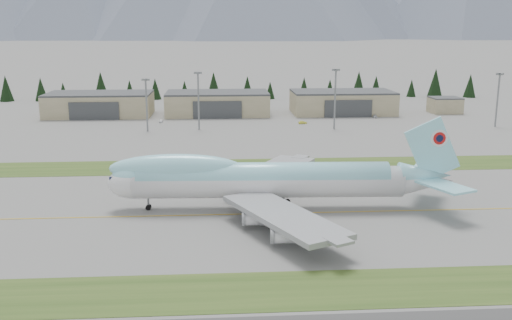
{
  "coord_description": "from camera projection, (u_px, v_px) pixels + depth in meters",
  "views": [
    {
      "loc": [
        -14.61,
        -119.94,
        40.18
      ],
      "look_at": [
        -5.39,
        18.37,
        8.0
      ],
      "focal_mm": 40.0,
      "sensor_mm": 36.0,
      "label": 1
    }
  ],
  "objects": [
    {
      "name": "service_vehicle_a",
      "position": [
        161.0,
        122.0,
        248.3
      ],
      "size": [
        1.55,
        3.69,
        1.25
      ],
      "primitive_type": "imported",
      "rotation": [
        0.0,
        0.0,
        -0.02
      ],
      "color": "white",
      "rests_on": "ground"
    },
    {
      "name": "control_shed",
      "position": [
        445.0,
        105.0,
        275.75
      ],
      "size": [
        14.0,
        12.0,
        7.6
      ],
      "color": "gray",
      "rests_on": "ground"
    },
    {
      "name": "ground",
      "position": [
        286.0,
        213.0,
        126.61
      ],
      "size": [
        7000.0,
        7000.0,
        0.0
      ],
      "primitive_type": "plane",
      "color": "slate",
      "rests_on": "ground"
    },
    {
      "name": "conifer_belt",
      "position": [
        252.0,
        87.0,
        331.29
      ],
      "size": [
        275.45,
        16.05,
        16.78
      ],
      "color": "black",
      "rests_on": "ground"
    },
    {
      "name": "service_vehicle_b",
      "position": [
        303.0,
        124.0,
        244.82
      ],
      "size": [
        3.87,
        2.0,
        1.21
      ],
      "primitive_type": "imported",
      "rotation": [
        0.0,
        0.0,
        1.77
      ],
      "color": "gold",
      "rests_on": "ground"
    },
    {
      "name": "grass_strip_near",
      "position": [
        314.0,
        290.0,
        89.68
      ],
      "size": [
        400.0,
        14.0,
        0.08
      ],
      "primitive_type": "cube",
      "color": "#304C1B",
      "rests_on": "ground"
    },
    {
      "name": "floodlight_masts",
      "position": [
        298.0,
        90.0,
        228.46
      ],
      "size": [
        146.65,
        6.06,
        24.3
      ],
      "color": "gray",
      "rests_on": "ground"
    },
    {
      "name": "taxiway_line_main",
      "position": [
        286.0,
        213.0,
        126.61
      ],
      "size": [
        400.0,
        0.4,
        0.02
      ],
      "primitive_type": "cube",
      "color": "gold",
      "rests_on": "ground"
    },
    {
      "name": "grass_strip_far",
      "position": [
        268.0,
        166.0,
        170.35
      ],
      "size": [
        400.0,
        18.0,
        0.08
      ],
      "primitive_type": "cube",
      "color": "#304C1B",
      "rests_on": "ground"
    },
    {
      "name": "boeing_747_freighter",
      "position": [
        264.0,
        179.0,
        128.19
      ],
      "size": [
        79.85,
        69.21,
        21.12
      ],
      "rotation": [
        0.0,
        0.0,
        -0.04
      ],
      "color": "white",
      "rests_on": "ground"
    },
    {
      "name": "service_vehicle_c",
      "position": [
        375.0,
        118.0,
        261.41
      ],
      "size": [
        2.3,
        4.45,
        1.23
      ],
      "primitive_type": "imported",
      "rotation": [
        0.0,
        0.0,
        -0.14
      ],
      "color": "silver",
      "rests_on": "ground"
    },
    {
      "name": "hangar_left",
      "position": [
        100.0,
        104.0,
        266.55
      ],
      "size": [
        48.0,
        26.6,
        10.8
      ],
      "color": "gray",
      "rests_on": "ground"
    },
    {
      "name": "hangar_right",
      "position": [
        342.0,
        102.0,
        274.0
      ],
      "size": [
        48.0,
        26.6,
        10.8
      ],
      "color": "gray",
      "rests_on": "ground"
    },
    {
      "name": "hangar_center",
      "position": [
        217.0,
        103.0,
        270.11
      ],
      "size": [
        48.0,
        26.6,
        10.8
      ],
      "color": "gray",
      "rests_on": "ground"
    }
  ]
}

